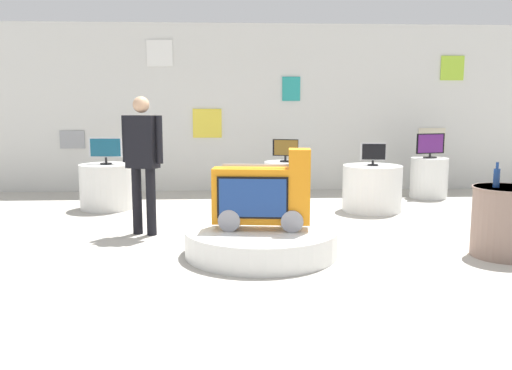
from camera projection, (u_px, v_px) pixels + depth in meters
The scene contains 15 objects.
ground_plane at pixel (277, 246), 6.07m from camera, with size 30.00×30.00×0.00m, color #B2ADA3.
back_wall_display at pixel (258, 108), 10.01m from camera, with size 12.01×0.13×3.13m.
main_display_pedestal at pixel (261, 241), 5.72m from camera, with size 1.66×1.66×0.28m, color silver.
novelty_firetruck_tv at pixel (263, 197), 5.64m from camera, with size 1.06×0.45×0.87m.
display_pedestal_left_rear at pixel (285, 183), 8.67m from camera, with size 0.69×0.69×0.70m, color silver.
tv_on_left_rear at pixel (286, 149), 8.59m from camera, with size 0.41×0.18×0.37m.
display_pedestal_center_rear at pixel (107, 186), 8.29m from camera, with size 0.84×0.84×0.70m, color silver.
tv_on_center_rear at pixel (106, 149), 8.20m from camera, with size 0.51×0.18×0.41m.
display_pedestal_right_rear at pixel (372, 188), 8.11m from camera, with size 0.90×0.90×0.70m, color silver.
tv_on_right_rear at pixel (373, 153), 8.03m from camera, with size 0.38×0.16×0.34m.
display_pedestal_far_right at pixel (429, 178), 9.32m from camera, with size 0.64×0.64×0.70m, color silver.
tv_on_far_right at pixel (430, 145), 9.23m from camera, with size 0.54×0.23×0.43m.
side_table_round at pixel (505, 221), 5.60m from camera, with size 0.69×0.69×0.75m.
bottle_on_side_table at pixel (497, 177), 5.51m from camera, with size 0.07×0.07×0.27m.
shopper_browsing_near_truck at pixel (143, 155), 6.49m from camera, with size 0.52×0.33×1.71m.
Camera 1 is at (-0.53, -5.89, 1.57)m, focal length 37.03 mm.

